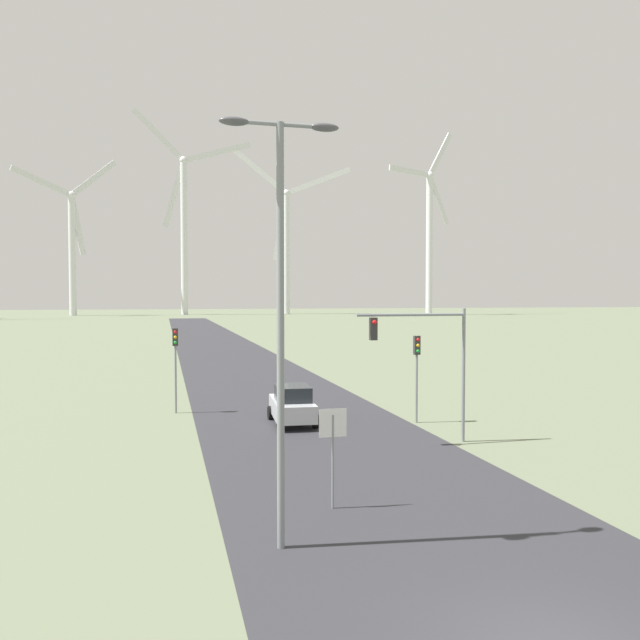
% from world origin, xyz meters
% --- Properties ---
extents(road_surface, '(10.00, 240.00, 0.01)m').
position_xyz_m(road_surface, '(0.00, 48.00, 0.00)').
color(road_surface, '#2D2D33').
rests_on(road_surface, ground).
extents(streetlamp, '(2.85, 0.32, 10.14)m').
position_xyz_m(streetlamp, '(-3.71, 5.56, 6.31)').
color(streetlamp, gray).
rests_on(streetlamp, ground).
extents(stop_sign_near, '(0.81, 0.07, 2.85)m').
position_xyz_m(stop_sign_near, '(-1.78, 7.94, 2.00)').
color(stop_sign_near, gray).
rests_on(stop_sign_near, ground).
extents(traffic_light_post_near_left, '(0.28, 0.34, 4.39)m').
position_xyz_m(traffic_light_post_near_left, '(-5.82, 23.92, 3.20)').
color(traffic_light_post_near_left, gray).
rests_on(traffic_light_post_near_left, ground).
extents(traffic_light_post_near_right, '(0.28, 0.34, 4.16)m').
position_xyz_m(traffic_light_post_near_right, '(5.29, 18.60, 3.04)').
color(traffic_light_post_near_right, gray).
rests_on(traffic_light_post_near_right, ground).
extents(traffic_light_mast_overhead, '(4.71, 0.34, 5.54)m').
position_xyz_m(traffic_light_mast_overhead, '(3.94, 14.51, 3.99)').
color(traffic_light_mast_overhead, gray).
rests_on(traffic_light_mast_overhead, ground).
extents(car_approaching, '(2.08, 4.22, 1.83)m').
position_xyz_m(car_approaching, '(-0.52, 19.79, 0.91)').
color(car_approaching, '#B7BCC1').
rests_on(car_approaching, ground).
extents(wind_turbine_left, '(29.52, 16.10, 51.38)m').
position_xyz_m(wind_turbine_left, '(-34.52, 203.85, 24.25)').
color(wind_turbine_left, silver).
rests_on(wind_turbine_left, ground).
extents(wind_turbine_center, '(38.66, 5.87, 68.22)m').
position_xyz_m(wind_turbine_center, '(0.48, 204.74, 31.77)').
color(wind_turbine_center, silver).
rests_on(wind_turbine_center, ground).
extents(wind_turbine_right, '(40.06, 11.52, 58.16)m').
position_xyz_m(wind_turbine_right, '(35.87, 207.55, 27.10)').
color(wind_turbine_right, silver).
rests_on(wind_turbine_right, ground).
extents(wind_turbine_far_right, '(26.27, 10.05, 62.03)m').
position_xyz_m(wind_turbine_far_right, '(80.39, 185.63, 28.41)').
color(wind_turbine_far_right, silver).
rests_on(wind_turbine_far_right, ground).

